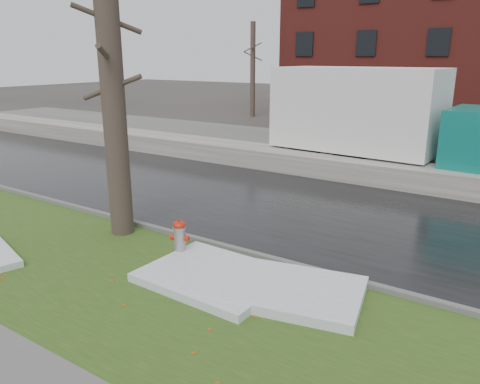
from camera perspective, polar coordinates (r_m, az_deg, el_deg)
The scene contains 14 objects.
ground at distance 10.07m, azimuth -7.29°, elevation -8.38°, with size 120.00×120.00×0.00m, color #47423D.
verge at distance 9.25m, azimuth -12.43°, elevation -10.83°, with size 60.00×4.50×0.04m, color #2B4B19.
road at distance 13.54m, azimuth 5.18°, elevation -1.73°, with size 60.00×7.00×0.03m, color black.
parking_lot at distance 21.19m, azimuth 16.28°, elevation 4.23°, with size 60.00×9.00×0.03m, color slate.
curb at distance 10.75m, azimuth -3.82°, elevation -6.24°, with size 60.00×0.15×0.14m, color slate.
snowbank at distance 17.14m, azimuth 11.96°, elevation 3.05°, with size 60.00×1.60×0.75m, color beige.
bg_tree_left at distance 34.07m, azimuth 1.56°, elevation 14.77°, with size 1.40×1.62×6.50m.
bg_tree_center at distance 35.03m, azimuth 13.83°, elevation 14.37°, with size 1.40×1.62×6.50m.
fire_hydrant at distance 10.02m, azimuth -7.36°, elevation -5.47°, with size 0.42×0.39×0.85m.
tree at distance 11.11m, azimuth -15.28°, elevation 11.85°, with size 1.29×1.47×6.73m.
box_truck at distance 17.69m, azimuth 17.65°, elevation 8.43°, with size 11.47×3.22×3.80m.
worker at distance 18.39m, azimuth 6.17°, elevation 7.96°, with size 0.59×0.39×1.63m, color black.
snow_patch_near at distance 9.12m, azimuth -3.23°, elevation -10.19°, with size 2.60×2.00×0.16m, color silver.
snow_patch_side at distance 8.65m, azimuth 5.23°, elevation -11.70°, with size 2.80×1.80×0.18m, color silver.
Camera 1 is at (6.08, -6.87, 4.16)m, focal length 35.00 mm.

